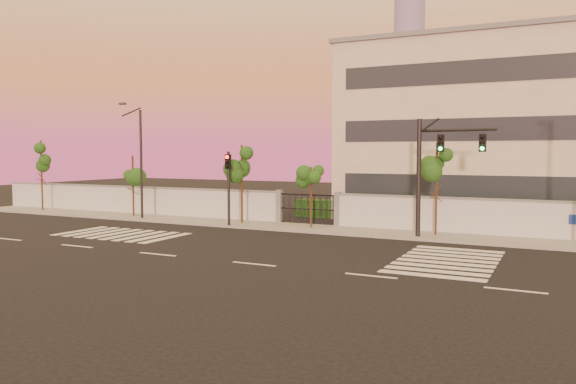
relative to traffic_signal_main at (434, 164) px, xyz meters
The scene contains 15 objects.
ground 11.72m from the traffic_signal_main, 118.47° to the right, with size 120.00×120.00×0.00m, color black.
sidewalk 6.61m from the traffic_signal_main, behind, with size 60.00×3.00×0.15m, color gray.
perimeter_wall 6.36m from the traffic_signal_main, 155.77° to the left, with size 60.00×0.36×2.20m.
hedge_row 7.24m from the traffic_signal_main, 128.94° to the left, with size 41.00×4.25×1.80m.
institutional_building 13.04m from the traffic_signal_main, 73.05° to the left, with size 24.40×12.40×12.25m.
distant_skyscraper 285.25m from the traffic_signal_main, 104.57° to the left, with size 16.00×16.00×118.00m.
road_markings 9.89m from the traffic_signal_main, 139.06° to the right, with size 57.00×7.62×0.02m.
street_tree_a 30.19m from the traffic_signal_main, behind, with size 1.59×1.26×5.51m.
street_tree_b 21.00m from the traffic_signal_main, behind, with size 1.62×1.29×4.38m.
street_tree_c 12.09m from the traffic_signal_main, behind, with size 1.59×1.27×5.05m.
street_tree_d 7.45m from the traffic_signal_main, behind, with size 1.31×1.05×3.74m.
street_tree_e 1.04m from the traffic_signal_main, 92.65° to the left, with size 1.44×1.14×5.14m.
traffic_signal_main is the anchor object (origin of this frame).
traffic_signal_secondary 12.29m from the traffic_signal_main, behind, with size 0.36×0.35×4.65m.
streetlight_west 19.51m from the traffic_signal_main, behind, with size 0.46×1.87×7.78m.
Camera 1 is at (11.35, -19.82, 4.59)m, focal length 35.00 mm.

